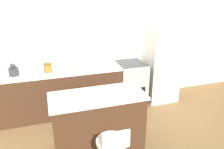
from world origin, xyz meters
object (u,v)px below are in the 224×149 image
at_px(mixing_bowl, 73,67).
at_px(refrigerator, 161,64).
at_px(oven_range, 131,83).
at_px(kettle, 14,70).

bearing_deg(mixing_bowl, refrigerator, 0.48).
relative_size(oven_range, kettle, 4.15).
bearing_deg(refrigerator, mixing_bowl, -179.52).
relative_size(kettle, mixing_bowl, 0.82).
bearing_deg(oven_range, kettle, -179.41).
bearing_deg(oven_range, refrigerator, -0.60).
relative_size(refrigerator, mixing_bowl, 6.05).
distance_m(refrigerator, kettle, 2.93).
distance_m(refrigerator, mixing_bowl, 1.89).
relative_size(refrigerator, kettle, 7.40).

